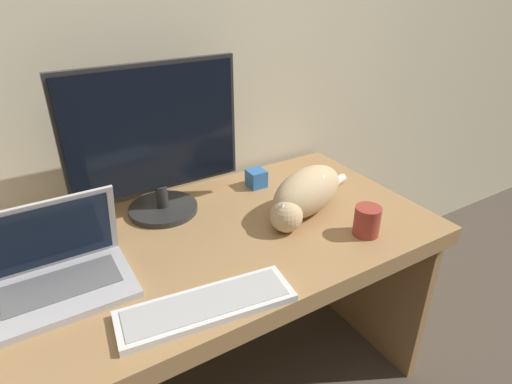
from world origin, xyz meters
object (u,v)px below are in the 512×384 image
at_px(cat, 306,193).
at_px(external_keyboard, 207,306).
at_px(coffee_mug, 367,221).
at_px(laptop, 59,273).
at_px(monitor, 155,143).

bearing_deg(cat, external_keyboard, -170.80).
bearing_deg(external_keyboard, cat, 34.35).
distance_m(cat, coffee_mug, 0.22).
bearing_deg(laptop, monitor, 33.81).
height_order(laptop, external_keyboard, laptop).
bearing_deg(monitor, external_keyboard, -98.67).
relative_size(laptop, cat, 0.77).
height_order(external_keyboard, coffee_mug, coffee_mug).
height_order(monitor, laptop, monitor).
xyz_separation_m(laptop, cat, (0.77, -0.02, 0.03)).
height_order(monitor, external_keyboard, monitor).
xyz_separation_m(monitor, external_keyboard, (-0.08, -0.51, -0.24)).
bearing_deg(coffee_mug, monitor, 136.56).
bearing_deg(coffee_mug, cat, 112.76).
bearing_deg(coffee_mug, laptop, 165.44).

